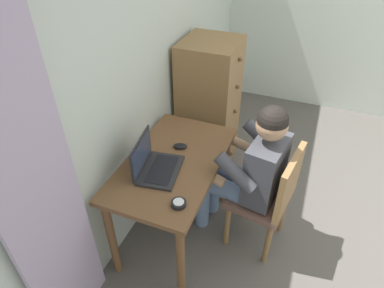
{
  "coord_description": "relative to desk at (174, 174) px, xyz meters",
  "views": [
    {
      "loc": [
        -1.93,
        1.06,
        2.21
      ],
      "look_at": [
        -0.25,
        1.72,
        0.85
      ],
      "focal_mm": 31.15,
      "sensor_mm": 36.0,
      "label": 1
    }
  ],
  "objects": [
    {
      "name": "computer_mouse",
      "position": [
        0.15,
        0.01,
        0.14
      ],
      "size": [
        0.09,
        0.11,
        0.03
      ],
      "primitive_type": "ellipsoid",
      "rotation": [
        0.0,
        0.0,
        0.31
      ],
      "color": "black",
      "rests_on": "desk"
    },
    {
      "name": "chair",
      "position": [
        0.17,
        -0.66,
        -0.13
      ],
      "size": [
        0.48,
        0.46,
        0.88
      ],
      "color": "brown",
      "rests_on": "ground_plane"
    },
    {
      "name": "wall_back",
      "position": [
        0.35,
        0.38,
        0.62
      ],
      "size": [
        4.8,
        0.05,
        2.5
      ],
      "primitive_type": "cube",
      "color": "silver",
      "rests_on": "ground_plane"
    },
    {
      "name": "curtain_panel",
      "position": [
        -0.82,
        0.31,
        0.47
      ],
      "size": [
        0.47,
        0.03,
        2.2
      ],
      "primitive_type": "cube",
      "color": "#B29EBC",
      "rests_on": "ground_plane"
    },
    {
      "name": "desk_clock",
      "position": [
        -0.36,
        -0.2,
        0.14
      ],
      "size": [
        0.09,
        0.09,
        0.03
      ],
      "color": "black",
      "rests_on": "desk"
    },
    {
      "name": "person_seated",
      "position": [
        0.2,
        -0.48,
        0.05
      ],
      "size": [
        0.59,
        0.63,
        1.2
      ],
      "color": "#6B84AD",
      "rests_on": "ground_plane"
    },
    {
      "name": "desk",
      "position": [
        0.0,
        0.0,
        0.0
      ],
      "size": [
        1.06,
        0.62,
        0.75
      ],
      "color": "brown",
      "rests_on": "ground_plane"
    },
    {
      "name": "laptop",
      "position": [
        -0.14,
        0.07,
        0.17
      ],
      "size": [
        0.37,
        0.3,
        0.24
      ],
      "color": "#232326",
      "rests_on": "desk"
    },
    {
      "name": "dresser",
      "position": [
        0.98,
        0.08,
        -0.0
      ],
      "size": [
        0.52,
        0.51,
        1.24
      ],
      "color": "olive",
      "rests_on": "ground_plane"
    }
  ]
}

